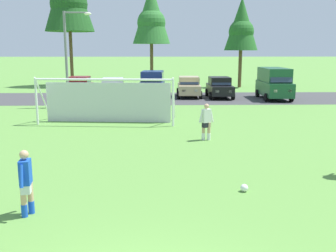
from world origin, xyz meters
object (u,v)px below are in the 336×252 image
soccer_ball (244,188)px  player_midfield_center (206,122)px  player_striker_near (26,183)px  parked_car_slot_right (274,83)px  soccer_goal (107,99)px  parked_car_slot_left (113,89)px  parked_car_slot_center (189,87)px  street_lamp (69,58)px  parked_car_slot_far_left (79,87)px  parked_car_slot_center_right (220,87)px  parked_car_slot_center_left (152,83)px

soccer_ball → player_midfield_center: bearing=92.6°
player_striker_near → parked_car_slot_right: bearing=60.6°
soccer_goal → parked_car_slot_right: bearing=39.6°
parked_car_slot_left → parked_car_slot_right: (13.07, -0.03, 0.47)m
parked_car_slot_center → street_lamp: street_lamp is taller
parked_car_slot_left → parked_car_slot_right: size_ratio=0.89×
soccer_goal → street_lamp: (-3.34, 6.18, 2.11)m
soccer_ball → parked_car_slot_left: bearing=106.0°
parked_car_slot_far_left → soccer_goal: bearing=-72.0°
soccer_ball → parked_car_slot_center: size_ratio=0.05×
player_striker_near → parked_car_slot_far_left: (-3.48, 24.31, 0.05)m
parked_car_slot_left → parked_car_slot_center: bearing=14.8°
soccer_ball → soccer_goal: bearing=115.7°
parked_car_slot_far_left → parked_car_slot_left: size_ratio=0.98×
parked_car_slot_left → parked_car_slot_center: 6.48m
soccer_ball → player_midfield_center: player_midfield_center is taller
soccer_goal → parked_car_slot_right: (12.24, 10.15, 0.05)m
parked_car_slot_right → parked_car_slot_center_right: bearing=165.9°
soccer_ball → parked_car_slot_far_left: bearing=111.8°
soccer_goal → street_lamp: bearing=118.4°
parked_car_slot_far_left → parked_car_slot_center: 9.35m
parked_car_slot_far_left → parked_car_slot_center_left: (6.24, 0.25, 0.24)m
parked_car_slot_right → player_striker_near: bearing=-119.4°
parked_car_slot_far_left → parked_car_slot_center: same height
player_midfield_center → parked_car_slot_center_left: parked_car_slot_center_left is taller
parked_car_slot_left → parked_car_slot_far_left: bearing=149.4°
soccer_goal → player_striker_near: soccer_goal is taller
soccer_goal → player_midfield_center: size_ratio=4.61×
player_midfield_center → parked_car_slot_left: bearing=111.6°
parked_car_slot_left → parked_car_slot_right: 13.07m
parked_car_slot_left → parked_car_slot_center: same height
parked_car_slot_center_left → soccer_ball: bearing=-82.9°
parked_car_slot_far_left → parked_car_slot_center_right: 11.91m
player_midfield_center → parked_car_slot_right: bearing=63.2°
parked_car_slot_far_left → parked_car_slot_right: 16.26m
soccer_ball → parked_car_slot_center_right: 22.26m
parked_car_slot_center_right → player_striker_near: bearing=-109.7°
parked_car_slot_center_left → parked_car_slot_center: bearing=-7.6°
player_striker_near → player_midfield_center: same height
parked_car_slot_far_left → parked_car_slot_right: (16.15, -1.85, 0.47)m
player_striker_near → soccer_goal: bearing=88.0°
parked_car_slot_center → parked_car_slot_center_left: bearing=172.4°
parked_car_slot_center → parked_car_slot_far_left: bearing=179.0°
parked_car_slot_center_left → parked_car_slot_right: size_ratio=0.97×
player_midfield_center → parked_car_slot_left: parked_car_slot_left is taller
soccer_goal → parked_car_slot_right: 15.90m
soccer_goal → parked_car_slot_far_left: soccer_goal is taller
player_striker_near → parked_car_slot_right: parked_car_slot_right is taller
parked_car_slot_right → parked_car_slot_center: bearing=166.1°
parked_car_slot_center → parked_car_slot_right: 7.02m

